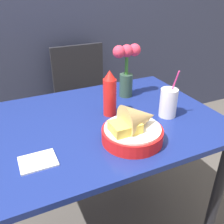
% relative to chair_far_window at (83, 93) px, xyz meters
% --- Properties ---
extents(dining_table, '(1.02, 0.75, 0.73)m').
position_rel_chair_far_window_xyz_m(dining_table, '(-0.18, -0.80, 0.11)').
color(dining_table, navy).
rests_on(dining_table, ground_plane).
extents(chair_far_window, '(0.40, 0.40, 0.85)m').
position_rel_chair_far_window_xyz_m(chair_far_window, '(0.00, 0.00, 0.00)').
color(chair_far_window, black).
rests_on(chair_far_window, ground_plane).
extents(food_basket, '(0.23, 0.23, 0.15)m').
position_rel_chair_far_window_xyz_m(food_basket, '(-0.13, -1.00, 0.28)').
color(food_basket, red).
rests_on(food_basket, dining_table).
extents(ketchup_bottle, '(0.06, 0.06, 0.21)m').
position_rel_chair_far_window_xyz_m(ketchup_bottle, '(-0.13, -0.77, 0.32)').
color(ketchup_bottle, red).
rests_on(ketchup_bottle, dining_table).
extents(drink_cup, '(0.08, 0.08, 0.22)m').
position_rel_chair_far_window_xyz_m(drink_cup, '(0.10, -0.90, 0.28)').
color(drink_cup, silver).
rests_on(drink_cup, dining_table).
extents(flower_vase, '(0.15, 0.07, 0.27)m').
position_rel_chair_far_window_xyz_m(flower_vase, '(0.03, -0.62, 0.38)').
color(flower_vase, '#2D4738').
rests_on(flower_vase, dining_table).
extents(napkin, '(0.12, 0.10, 0.01)m').
position_rel_chair_far_window_xyz_m(napkin, '(-0.49, -0.98, 0.23)').
color(napkin, white).
rests_on(napkin, dining_table).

